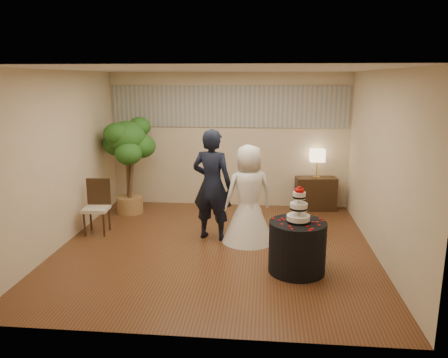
# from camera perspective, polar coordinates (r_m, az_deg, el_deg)

# --- Properties ---
(floor) EXTENTS (5.00, 5.00, 0.00)m
(floor) POSITION_cam_1_polar(r_m,az_deg,el_deg) (7.13, -1.12, -8.96)
(floor) COLOR brown
(floor) RESTS_ON ground
(ceiling) EXTENTS (5.00, 5.00, 0.00)m
(ceiling) POSITION_cam_1_polar(r_m,az_deg,el_deg) (6.62, -1.23, 14.15)
(ceiling) COLOR white
(ceiling) RESTS_ON wall_back
(wall_back) EXTENTS (5.00, 0.06, 2.80)m
(wall_back) POSITION_cam_1_polar(r_m,az_deg,el_deg) (9.19, 0.63, 5.09)
(wall_back) COLOR beige
(wall_back) RESTS_ON ground
(wall_front) EXTENTS (5.00, 0.06, 2.80)m
(wall_front) POSITION_cam_1_polar(r_m,az_deg,el_deg) (4.33, -4.98, -4.08)
(wall_front) COLOR beige
(wall_front) RESTS_ON ground
(wall_left) EXTENTS (0.06, 5.00, 2.80)m
(wall_left) POSITION_cam_1_polar(r_m,az_deg,el_deg) (7.45, -20.67, 2.36)
(wall_left) COLOR beige
(wall_left) RESTS_ON ground
(wall_right) EXTENTS (0.06, 5.00, 2.80)m
(wall_right) POSITION_cam_1_polar(r_m,az_deg,el_deg) (6.91, 19.89, 1.66)
(wall_right) COLOR beige
(wall_right) RESTS_ON ground
(mural_border) EXTENTS (4.90, 0.02, 0.85)m
(mural_border) POSITION_cam_1_polar(r_m,az_deg,el_deg) (9.10, 0.63, 9.44)
(mural_border) COLOR #A5A49B
(mural_border) RESTS_ON wall_back
(groom) EXTENTS (0.77, 0.60, 1.88)m
(groom) POSITION_cam_1_polar(r_m,az_deg,el_deg) (7.27, -1.57, -0.77)
(groom) COLOR black
(groom) RESTS_ON floor
(bride) EXTENTS (1.15, 1.15, 1.64)m
(bride) POSITION_cam_1_polar(r_m,az_deg,el_deg) (7.18, 3.23, -1.93)
(bride) COLOR white
(bride) RESTS_ON floor
(cake_table) EXTENTS (0.99, 0.99, 0.73)m
(cake_table) POSITION_cam_1_polar(r_m,az_deg,el_deg) (6.26, 9.53, -8.75)
(cake_table) COLOR black
(cake_table) RESTS_ON floor
(wedding_cake) EXTENTS (0.33, 0.33, 0.51)m
(wedding_cake) POSITION_cam_1_polar(r_m,az_deg,el_deg) (6.06, 9.75, -3.27)
(wedding_cake) COLOR white
(wedding_cake) RESTS_ON cake_table
(console) EXTENTS (0.86, 0.45, 0.68)m
(console) POSITION_cam_1_polar(r_m,az_deg,el_deg) (9.22, 11.86, -1.87)
(console) COLOR #301F11
(console) RESTS_ON floor
(table_lamp) EXTENTS (0.29, 0.29, 0.58)m
(table_lamp) POSITION_cam_1_polar(r_m,az_deg,el_deg) (9.09, 12.05, 1.98)
(table_lamp) COLOR beige
(table_lamp) RESTS_ON console
(ficus_tree) EXTENTS (0.96, 0.96, 1.96)m
(ficus_tree) POSITION_cam_1_polar(r_m,az_deg,el_deg) (8.88, -12.42, 1.76)
(ficus_tree) COLOR #29611F
(ficus_tree) RESTS_ON floor
(side_chair) EXTENTS (0.46, 0.48, 0.95)m
(side_chair) POSITION_cam_1_polar(r_m,az_deg,el_deg) (7.94, -16.36, -3.58)
(side_chair) COLOR #301F11
(side_chair) RESTS_ON floor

